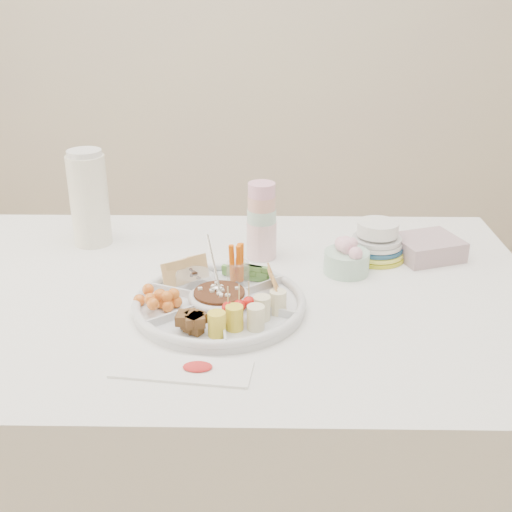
{
  "coord_description": "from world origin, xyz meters",
  "views": [
    {
      "loc": [
        0.1,
        -1.37,
        1.45
      ],
      "look_at": [
        0.07,
        -0.0,
        0.85
      ],
      "focal_mm": 45.0,
      "sensor_mm": 36.0,
      "label": 1
    }
  ],
  "objects_px": {
    "dining_table": "(228,418)",
    "thermos": "(89,197)",
    "party_tray": "(219,301)",
    "plate_stack": "(377,241)"
  },
  "relations": [
    {
      "from": "dining_table",
      "to": "party_tray",
      "type": "height_order",
      "value": "party_tray"
    },
    {
      "from": "dining_table",
      "to": "party_tray",
      "type": "distance_m",
      "value": 0.41
    },
    {
      "from": "dining_table",
      "to": "plate_stack",
      "type": "height_order",
      "value": "plate_stack"
    },
    {
      "from": "thermos",
      "to": "plate_stack",
      "type": "relative_size",
      "value": 1.77
    },
    {
      "from": "dining_table",
      "to": "thermos",
      "type": "height_order",
      "value": "thermos"
    },
    {
      "from": "party_tray",
      "to": "plate_stack",
      "type": "height_order",
      "value": "plate_stack"
    },
    {
      "from": "dining_table",
      "to": "thermos",
      "type": "xyz_separation_m",
      "value": [
        -0.39,
        0.28,
        0.51
      ]
    },
    {
      "from": "plate_stack",
      "to": "dining_table",
      "type": "bearing_deg",
      "value": -153.57
    },
    {
      "from": "thermos",
      "to": "dining_table",
      "type": "bearing_deg",
      "value": -36.38
    },
    {
      "from": "dining_table",
      "to": "thermos",
      "type": "bearing_deg",
      "value": 143.62
    }
  ]
}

